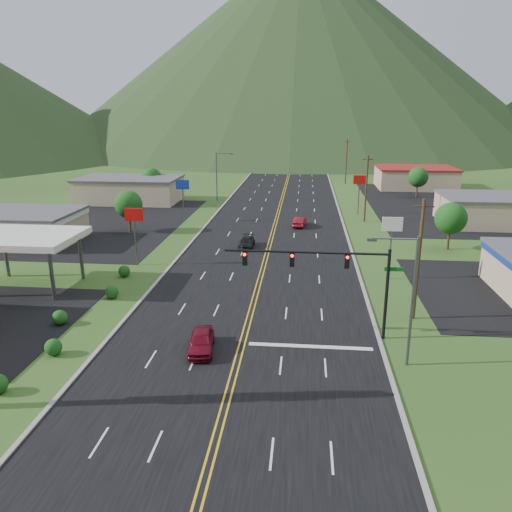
# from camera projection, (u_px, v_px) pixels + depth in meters

# --- Properties ---
(ground) EXTENTS (500.00, 500.00, 0.00)m
(ground) POSITION_uv_depth(u_px,v_px,m) (213.00, 450.00, 25.36)
(ground) COLOR #274518
(ground) RESTS_ON ground
(road) EXTENTS (20.00, 460.00, 0.04)m
(road) POSITION_uv_depth(u_px,v_px,m) (213.00, 450.00, 25.36)
(road) COLOR black
(road) RESTS_ON ground
(curb_west) EXTENTS (0.30, 460.00, 0.14)m
(curb_west) POSITION_uv_depth(u_px,v_px,m) (23.00, 438.00, 26.32)
(curb_west) COLOR gray
(curb_west) RESTS_ON ground
(curb_east) EXTENTS (0.30, 460.00, 0.14)m
(curb_east) POSITION_uv_depth(u_px,v_px,m) (417.00, 464.00, 24.41)
(curb_east) COLOR gray
(curb_east) RESTS_ON ground
(traffic_signal) EXTENTS (13.10, 0.43, 7.00)m
(traffic_signal) POSITION_uv_depth(u_px,v_px,m) (333.00, 270.00, 36.58)
(traffic_signal) COLOR black
(traffic_signal) RESTS_ON ground
(streetlight_east) EXTENTS (3.28, 0.25, 9.00)m
(streetlight_east) POSITION_uv_depth(u_px,v_px,m) (408.00, 293.00, 32.38)
(streetlight_east) COLOR #59595E
(streetlight_east) RESTS_ON ground
(streetlight_west) EXTENTS (3.28, 0.25, 9.00)m
(streetlight_west) POSITION_uv_depth(u_px,v_px,m) (218.00, 173.00, 91.75)
(streetlight_west) COLOR #59595E
(streetlight_west) RESTS_ON ground
(gas_canopy) EXTENTS (10.00, 8.00, 5.30)m
(gas_canopy) POSITION_uv_depth(u_px,v_px,m) (24.00, 239.00, 47.02)
(gas_canopy) COLOR white
(gas_canopy) RESTS_ON ground
(building_west_mid) EXTENTS (14.40, 10.40, 4.10)m
(building_west_mid) POSITION_uv_depth(u_px,v_px,m) (20.00, 225.00, 63.97)
(building_west_mid) COLOR tan
(building_west_mid) RESTS_ON ground
(building_west_far) EXTENTS (18.40, 11.40, 4.50)m
(building_west_far) POSITION_uv_depth(u_px,v_px,m) (130.00, 189.00, 92.21)
(building_west_far) COLOR tan
(building_west_far) RESTS_ON ground
(building_east_mid) EXTENTS (14.40, 11.40, 4.30)m
(building_east_mid) POSITION_uv_depth(u_px,v_px,m) (491.00, 210.00, 74.21)
(building_east_mid) COLOR tan
(building_east_mid) RESTS_ON ground
(building_east_far) EXTENTS (16.40, 12.40, 4.50)m
(building_east_far) POSITION_uv_depth(u_px,v_px,m) (415.00, 178.00, 107.94)
(building_east_far) COLOR tan
(building_east_far) RESTS_ON ground
(pole_sign_west_a) EXTENTS (2.00, 0.18, 6.40)m
(pole_sign_west_a) POSITION_uv_depth(u_px,v_px,m) (134.00, 220.00, 53.85)
(pole_sign_west_a) COLOR #59595E
(pole_sign_west_a) RESTS_ON ground
(pole_sign_west_b) EXTENTS (2.00, 0.18, 6.40)m
(pole_sign_west_b) POSITION_uv_depth(u_px,v_px,m) (183.00, 189.00, 74.84)
(pole_sign_west_b) COLOR #59595E
(pole_sign_west_b) RESTS_ON ground
(pole_sign_east_a) EXTENTS (2.00, 0.18, 6.40)m
(pole_sign_east_a) POSITION_uv_depth(u_px,v_px,m) (392.00, 231.00, 49.41)
(pole_sign_east_a) COLOR #59595E
(pole_sign_east_a) RESTS_ON ground
(pole_sign_east_b) EXTENTS (2.00, 0.18, 6.40)m
(pole_sign_east_b) POSITION_uv_depth(u_px,v_px,m) (359.00, 184.00, 79.94)
(pole_sign_east_b) COLOR #59595E
(pole_sign_east_b) RESTS_ON ground
(tree_west_a) EXTENTS (3.84, 3.84, 5.82)m
(tree_west_a) POSITION_uv_depth(u_px,v_px,m) (128.00, 204.00, 69.06)
(tree_west_a) COLOR #382314
(tree_west_a) RESTS_ON ground
(tree_west_b) EXTENTS (3.84, 3.84, 5.82)m
(tree_west_b) POSITION_uv_depth(u_px,v_px,m) (151.00, 178.00, 95.28)
(tree_west_b) COLOR #382314
(tree_west_b) RESTS_ON ground
(tree_east_a) EXTENTS (3.84, 3.84, 5.82)m
(tree_east_a) POSITION_uv_depth(u_px,v_px,m) (451.00, 218.00, 60.35)
(tree_east_a) COLOR #382314
(tree_east_a) RESTS_ON ground
(tree_east_b) EXTENTS (3.84, 3.84, 5.82)m
(tree_east_b) POSITION_uv_depth(u_px,v_px,m) (418.00, 177.00, 96.22)
(tree_east_b) COLOR #382314
(tree_east_b) RESTS_ON ground
(utility_pole_a) EXTENTS (1.60, 0.28, 10.00)m
(utility_pole_a) POSITION_uv_depth(u_px,v_px,m) (419.00, 259.00, 39.80)
(utility_pole_a) COLOR #382314
(utility_pole_a) RESTS_ON ground
(utility_pole_b) EXTENTS (1.60, 0.28, 10.00)m
(utility_pole_b) POSITION_uv_depth(u_px,v_px,m) (366.00, 188.00, 75.10)
(utility_pole_b) COLOR #382314
(utility_pole_b) RESTS_ON ground
(utility_pole_c) EXTENTS (1.60, 0.28, 10.00)m
(utility_pole_c) POSITION_uv_depth(u_px,v_px,m) (346.00, 161.00, 113.25)
(utility_pole_c) COLOR #382314
(utility_pole_c) RESTS_ON ground
(utility_pole_d) EXTENTS (1.60, 0.28, 10.00)m
(utility_pole_d) POSITION_uv_depth(u_px,v_px,m) (336.00, 148.00, 151.41)
(utility_pole_d) COLOR #382314
(utility_pole_d) RESTS_ON ground
(mountain_n) EXTENTS (220.00, 220.00, 85.00)m
(mountain_n) POSITION_uv_depth(u_px,v_px,m) (299.00, 48.00, 223.10)
(mountain_n) COLOR black
(mountain_n) RESTS_ON ground
(car_red_near) EXTENTS (2.24, 4.49, 1.47)m
(car_red_near) POSITION_uv_depth(u_px,v_px,m) (201.00, 342.00, 35.51)
(car_red_near) COLOR maroon
(car_red_near) RESTS_ON ground
(car_dark_mid) EXTENTS (1.77, 4.35, 1.26)m
(car_dark_mid) POSITION_uv_depth(u_px,v_px,m) (247.00, 243.00, 61.97)
(car_dark_mid) COLOR black
(car_dark_mid) RESTS_ON ground
(car_red_far) EXTENTS (2.09, 4.44, 1.41)m
(car_red_far) POSITION_uv_depth(u_px,v_px,m) (300.00, 222.00, 72.96)
(car_red_far) COLOR maroon
(car_red_far) RESTS_ON ground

